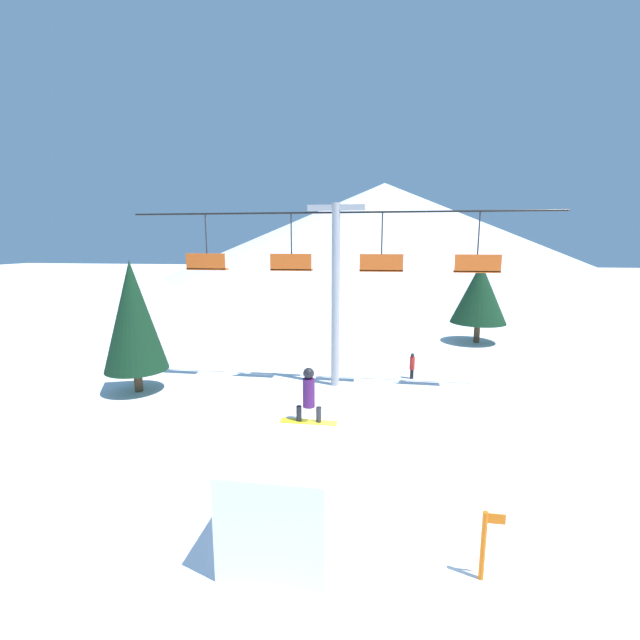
% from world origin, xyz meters
% --- Properties ---
extents(ground_plane, '(220.00, 220.00, 0.00)m').
position_xyz_m(ground_plane, '(0.00, 0.00, 0.00)').
color(ground_plane, white).
extents(mountain_ridge, '(85.34, 85.34, 17.94)m').
position_xyz_m(mountain_ridge, '(0.00, 79.91, 8.97)').
color(mountain_ridge, silver).
rests_on(mountain_ridge, ground_plane).
extents(snow_ramp, '(2.07, 3.32, 2.11)m').
position_xyz_m(snow_ramp, '(-1.41, -0.94, 1.06)').
color(snow_ramp, white).
rests_on(snow_ramp, ground_plane).
extents(snowboarder, '(1.35, 0.28, 1.34)m').
position_xyz_m(snowboarder, '(-1.12, 0.09, 2.79)').
color(snowboarder, yellow).
rests_on(snowboarder, snow_ramp).
extents(chairlift, '(18.13, 0.44, 7.93)m').
position_xyz_m(chairlift, '(-1.53, 8.97, 4.93)').
color(chairlift, '#9E9EA3').
rests_on(chairlift, ground_plane).
extents(pine_tree_near, '(2.60, 2.60, 5.60)m').
position_xyz_m(pine_tree_near, '(-9.78, 6.92, 3.27)').
color(pine_tree_near, '#4C3823').
rests_on(pine_tree_near, ground_plane).
extents(pine_tree_far, '(3.43, 3.43, 5.08)m').
position_xyz_m(pine_tree_far, '(6.45, 18.61, 3.18)').
color(pine_tree_far, '#4C3823').
rests_on(pine_tree_far, ground_plane).
extents(trail_marker, '(0.41, 0.10, 1.40)m').
position_xyz_m(trail_marker, '(2.53, -1.77, 0.76)').
color(trail_marker, orange).
rests_on(trail_marker, ground_plane).
extents(distant_skier, '(0.24, 0.24, 1.23)m').
position_xyz_m(distant_skier, '(1.93, 10.43, 0.67)').
color(distant_skier, black).
rests_on(distant_skier, ground_plane).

